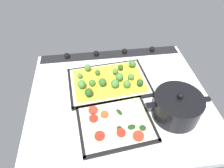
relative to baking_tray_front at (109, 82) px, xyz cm
name	(u,v)px	position (x,y,z in cm)	size (l,w,h in cm)	color
ground_plane	(119,98)	(-3.72, 9.32, -1.86)	(81.23, 71.47, 3.00)	silver
stove_control_panel	(110,54)	(-3.72, -22.91, 0.19)	(77.98, 7.00, 2.60)	black
baking_tray_front	(109,82)	(0.00, 0.00, 0.00)	(40.52, 30.27, 1.30)	black
broccoli_pizza	(109,80)	(-0.15, 0.40, 1.86)	(37.91, 27.66, 6.06)	beige
baking_tray_back	(116,124)	(0.15, 24.44, 0.02)	(31.90, 26.68, 1.30)	black
veggie_pizza_back	(115,124)	(0.40, 24.63, 0.74)	(29.25, 24.04, 1.90)	beige
cooking_pot	(177,106)	(-25.10, 22.46, 4.85)	(26.39, 19.57, 12.72)	black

